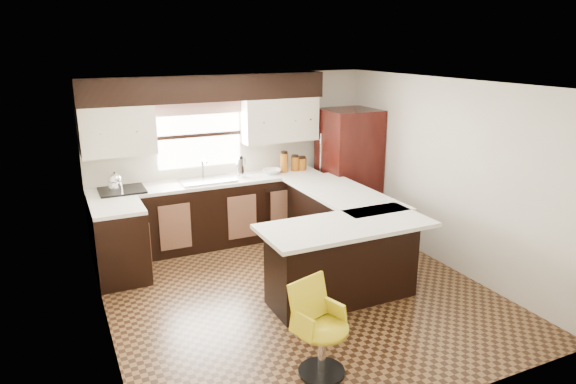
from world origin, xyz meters
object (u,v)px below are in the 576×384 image
peninsula_long (338,228)px  bar_chair (322,330)px  refrigerator (348,170)px  peninsula_return (342,263)px

peninsula_long → bar_chair: bearing=-123.7°
peninsula_long → refrigerator: (0.78, 1.05, 0.48)m
refrigerator → bar_chair: (-2.17, -3.13, -0.50)m
peninsula_long → peninsula_return: (-0.53, -0.97, 0.00)m
refrigerator → bar_chair: bearing=-124.7°
peninsula_long → refrigerator: 1.39m
peninsula_long → bar_chair: 2.50m
peninsula_return → bar_chair: 1.40m
bar_chair → peninsula_long: bearing=38.5°
peninsula_return → refrigerator: bearing=57.2°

